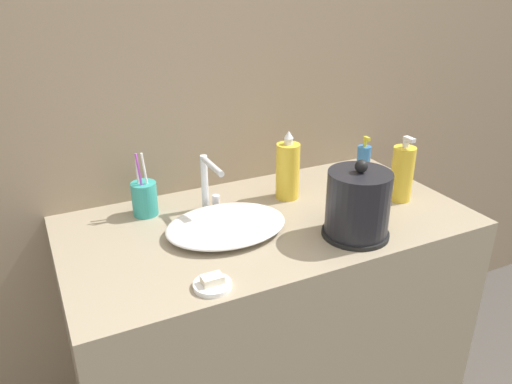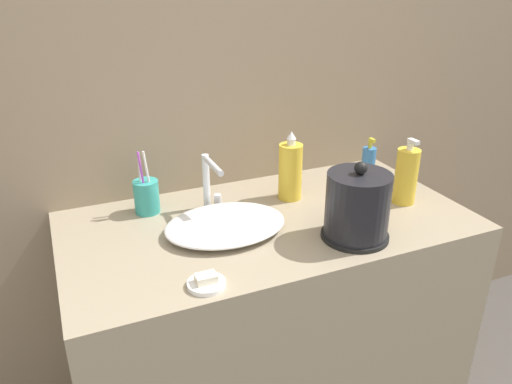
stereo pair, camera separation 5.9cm
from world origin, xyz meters
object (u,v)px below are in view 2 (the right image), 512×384
mouthwash_bottle (368,165)px  shampoo_bottle (290,171)px  toothbrush_cup (146,196)px  faucet (210,180)px  electric_kettle (357,208)px  lotion_bottle (406,176)px

mouthwash_bottle → shampoo_bottle: bearing=-179.2°
toothbrush_cup → mouthwash_bottle: bearing=-5.8°
faucet → electric_kettle: 0.45m
shampoo_bottle → electric_kettle: bearing=-81.1°
faucet → toothbrush_cup: 0.20m
toothbrush_cup → mouthwash_bottle: (0.76, -0.08, 0.01)m
shampoo_bottle → lotion_bottle: bearing=-28.7°
toothbrush_cup → lotion_bottle: (0.77, -0.26, 0.04)m
toothbrush_cup → electric_kettle: bearing=-38.0°
electric_kettle → lotion_bottle: 0.30m
electric_kettle → lotion_bottle: electric_kettle is taller
shampoo_bottle → toothbrush_cup: bearing=169.8°
electric_kettle → toothbrush_cup: size_ratio=1.11×
electric_kettle → mouthwash_bottle: electric_kettle is taller
shampoo_bottle → faucet: bearing=177.2°
faucet → shampoo_bottle: (0.27, -0.01, -0.01)m
faucet → electric_kettle: bearing=-45.5°
faucet → toothbrush_cup: bearing=159.7°
shampoo_bottle → mouthwash_bottle: size_ratio=1.38×
electric_kettle → shampoo_bottle: 0.31m
electric_kettle → mouthwash_bottle: bearing=50.5°
faucet → toothbrush_cup: toothbrush_cup is taller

